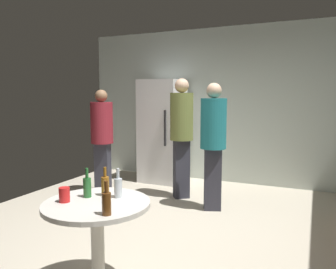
{
  "coord_description": "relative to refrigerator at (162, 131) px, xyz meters",
  "views": [
    {
      "loc": [
        1.46,
        -3.1,
        1.52
      ],
      "look_at": [
        -0.26,
        0.71,
        1.03
      ],
      "focal_mm": 35.37,
      "sensor_mm": 36.0,
      "label": 1
    }
  ],
  "objects": [
    {
      "name": "beer_bottle_clear",
      "position": [
        1.12,
        -3.18,
        -0.08
      ],
      "size": [
        0.06,
        0.06,
        0.23
      ],
      "color": "silver",
      "rests_on": "foreground_table"
    },
    {
      "name": "foreground_table",
      "position": [
        1.03,
        -3.34,
        -0.27
      ],
      "size": [
        0.8,
        0.8,
        0.73
      ],
      "color": "beige",
      "rests_on": "ground_plane"
    },
    {
      "name": "person_in_maroon_shirt",
      "position": [
        -0.51,
        -1.1,
        0.04
      ],
      "size": [
        0.4,
        0.4,
        1.62
      ],
      "rotation": [
        0.0,
        0.0,
        -1.36
      ],
      "color": "#2D2D38",
      "rests_on": "ground_plane"
    },
    {
      "name": "plastic_cup_red",
      "position": [
        0.82,
        -3.44,
        -0.11
      ],
      "size": [
        0.08,
        0.08,
        0.11
      ],
      "primitive_type": "cylinder",
      "color": "red",
      "rests_on": "foreground_table"
    },
    {
      "name": "person_in_teal_shirt",
      "position": [
        1.27,
        -1.12,
        0.09
      ],
      "size": [
        0.44,
        0.44,
        1.69
      ],
      "rotation": [
        0.0,
        0.0,
        -1.19
      ],
      "color": "#2D2D38",
      "rests_on": "ground_plane"
    },
    {
      "name": "wall_back",
      "position": [
        1.04,
        0.43,
        0.45
      ],
      "size": [
        5.32,
        0.06,
        2.7
      ],
      "primitive_type": "cube",
      "color": "beige",
      "rests_on": "ground_plane"
    },
    {
      "name": "refrigerator",
      "position": [
        0.0,
        0.0,
        0.0
      ],
      "size": [
        0.7,
        0.68,
        1.8
      ],
      "color": "white",
      "rests_on": "ground_plane"
    },
    {
      "name": "beer_bottle_green",
      "position": [
        0.9,
        -3.27,
        -0.08
      ],
      "size": [
        0.06,
        0.06,
        0.23
      ],
      "color": "#26662D",
      "rests_on": "foreground_table"
    },
    {
      "name": "beer_bottle_brown",
      "position": [
        1.26,
        -3.54,
        -0.08
      ],
      "size": [
        0.06,
        0.06,
        0.23
      ],
      "color": "#593314",
      "rests_on": "foreground_table"
    },
    {
      "name": "beer_bottle_amber",
      "position": [
        1.0,
        -3.18,
        -0.08
      ],
      "size": [
        0.06,
        0.06,
        0.23
      ],
      "color": "#8C5919",
      "rests_on": "foreground_table"
    },
    {
      "name": "person_in_olive_shirt",
      "position": [
        0.69,
        -0.8,
        0.14
      ],
      "size": [
        0.48,
        0.48,
        1.77
      ],
      "rotation": [
        0.0,
        0.0,
        -0.92
      ],
      "color": "#2D2D38",
      "rests_on": "ground_plane"
    },
    {
      "name": "ground_plane",
      "position": [
        1.04,
        -2.2,
        -0.95
      ],
      "size": [
        5.2,
        5.2,
        0.1
      ],
      "primitive_type": "cube",
      "color": "#B2A893"
    }
  ]
}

